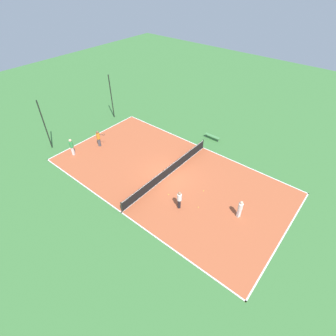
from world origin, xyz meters
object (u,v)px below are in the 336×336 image
player_near_white (179,199)px  tennis_ball_near_net (204,191)px  player_far_white (240,208)px  fence_post_back_right (111,97)px  fence_post_back_left (45,125)px  tennis_ball_midcourt (169,195)px  tennis_net (168,171)px  player_center_orange (98,137)px  bench (212,136)px  tennis_ball_right_alley (198,207)px  player_far_green (72,146)px

player_near_white → tennis_ball_near_net: bearing=124.5°
player_far_white → fence_post_back_right: bearing=95.8°
fence_post_back_left → fence_post_back_right: 8.63m
player_far_white → tennis_ball_midcourt: player_far_white is taller
tennis_net → fence_post_back_left: fence_post_back_left is taller
player_near_white → player_far_white: 4.66m
fence_post_back_left → fence_post_back_right: (8.63, 0.00, 0.00)m
player_center_orange → tennis_ball_near_net: player_center_orange is taller
tennis_ball_midcourt → fence_post_back_left: 14.38m
bench → player_center_orange: size_ratio=0.98×
tennis_net → player_far_white: size_ratio=6.86×
player_far_white → tennis_ball_right_alley: player_far_white is taller
player_center_orange → tennis_ball_midcourt: player_center_orange is taller
bench → fence_post_back_right: (-3.48, 12.16, 2.27)m
player_far_green → tennis_ball_right_alley: bearing=60.1°
player_far_white → fence_post_back_left: bearing=120.6°
tennis_ball_right_alley → tennis_net: bearing=71.2°
player_far_white → fence_post_back_right: 20.21m
player_far_green → player_far_white: 17.07m
tennis_net → player_far_green: 10.12m
tennis_ball_midcourt → tennis_ball_right_alley: size_ratio=1.00×
tennis_ball_midcourt → fence_post_back_left: fence_post_back_left is taller
tennis_ball_near_net → player_far_white: bearing=-100.0°
bench → tennis_ball_right_alley: 10.34m
tennis_net → fence_post_back_left: (-4.31, 12.30, 2.11)m
fence_post_back_left → bench: bearing=-45.1°
tennis_net → tennis_ball_midcourt: size_ratio=168.88×
tennis_ball_near_net → tennis_ball_midcourt: (-2.27, 2.04, 0.00)m
player_near_white → tennis_ball_midcourt: bearing=-154.9°
player_center_orange → player_far_green: size_ratio=0.99×
bench → fence_post_back_left: bearing=44.9°
tennis_ball_near_net → fence_post_back_left: size_ratio=0.01×
bench → player_far_green: size_ratio=0.97×
player_center_orange → tennis_ball_midcourt: (-0.99, -10.26, -1.03)m
player_center_orange → fence_post_back_left: size_ratio=0.34×
tennis_ball_near_net → tennis_ball_midcourt: bearing=138.0°
player_near_white → bench: bearing=152.5°
player_far_white → tennis_net: bearing=106.8°
player_center_orange → tennis_ball_right_alley: player_center_orange is taller
player_far_white → fence_post_back_left: size_ratio=0.31×
tennis_net → fence_post_back_left: 13.21m
bench → fence_post_back_right: fence_post_back_right is taller
player_near_white → tennis_ball_right_alley: size_ratio=25.05×
bench → player_far_white: player_far_white is taller
fence_post_back_left → player_near_white: bearing=-83.2°
tennis_ball_right_alley → fence_post_back_right: size_ratio=0.01×
bench → tennis_ball_right_alley: bench is taller
tennis_net → player_center_orange: bearing=96.1°
player_center_orange → player_far_white: player_center_orange is taller
player_far_green → tennis_ball_midcourt: player_far_green is taller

